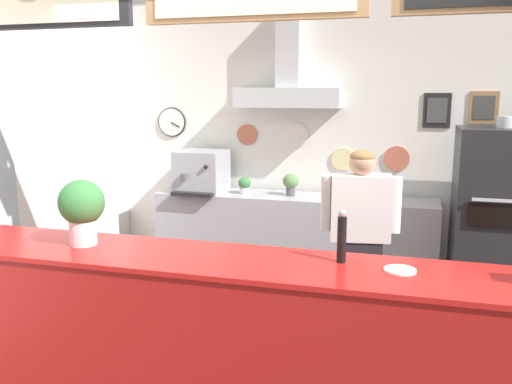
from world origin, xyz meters
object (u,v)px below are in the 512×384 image
shop_worker (359,241)px  basil_vase (82,209)px  espresso_machine (202,171)px  pepper_grinder (342,236)px  condiment_plate (400,270)px  pizza_oven (497,222)px  potted_thyme (245,185)px  potted_rosemary (291,183)px

shop_worker → basil_vase: (-1.59, -1.31, 0.44)m
basil_vase → espresso_machine: bearing=94.1°
espresso_machine → shop_worker: bearing=-33.0°
basil_vase → pepper_grinder: 1.59m
condiment_plate → pepper_grinder: size_ratio=0.57×
espresso_machine → basil_vase: basil_vase is taller
shop_worker → pepper_grinder: shop_worker is taller
pizza_oven → espresso_machine: size_ratio=3.10×
basil_vase → condiment_plate: (1.91, 0.01, -0.22)m
pepper_grinder → pizza_oven: bearing=62.4°
shop_worker → potted_thyme: (-1.29, 1.15, 0.19)m
espresso_machine → potted_rosemary: 0.96m
potted_thyme → pepper_grinder: size_ratio=0.57×
shop_worker → condiment_plate: shop_worker is taller
espresso_machine → pepper_grinder: bearing=-53.3°
pizza_oven → shop_worker: 1.45m
shop_worker → basil_vase: bearing=30.7°
potted_rosemary → condiment_plate: (1.13, -2.47, -0.01)m
potted_thyme → basil_vase: 2.48m
shop_worker → pepper_grinder: 1.27m
pizza_oven → shop_worker: pizza_oven is taller
espresso_machine → pepper_grinder: (1.76, -2.37, 0.05)m
potted_rosemary → basil_vase: size_ratio=0.55×
pepper_grinder → espresso_machine: bearing=126.7°
potted_thyme → potted_rosemary: bearing=3.1°
espresso_machine → potted_thyme: size_ratio=3.32×
pizza_oven → basil_vase: size_ratio=4.32×
potted_thyme → condiment_plate: (1.61, -2.44, 0.03)m
espresso_machine → pepper_grinder: 2.95m
espresso_machine → basil_vase: bearing=-85.9°
espresso_machine → potted_rosemary: size_ratio=2.53×
espresso_machine → potted_rosemary: bearing=1.7°
basil_vase → condiment_plate: size_ratio=2.39×
basil_vase → potted_thyme: bearing=83.0°
shop_worker → espresso_machine: shop_worker is taller
pizza_oven → potted_thyme: 2.43m
potted_rosemary → basil_vase: 2.61m
potted_thyme → pepper_grinder: pepper_grinder is taller
pepper_grinder → basil_vase: bearing=-176.9°
potted_rosemary → basil_vase: bearing=-107.6°
espresso_machine → basil_vase: size_ratio=1.39×
pizza_oven → potted_rosemary: pizza_oven is taller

